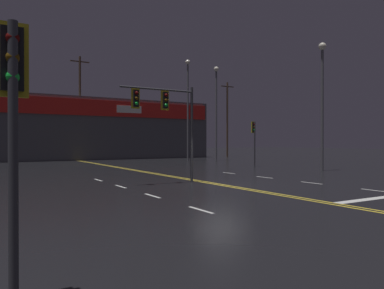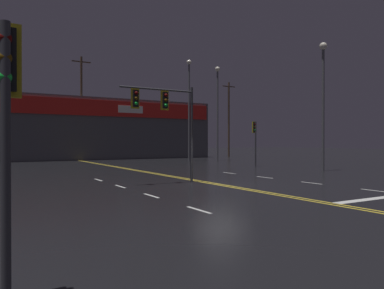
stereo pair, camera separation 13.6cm
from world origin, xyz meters
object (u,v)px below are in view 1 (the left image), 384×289
object	(u,v)px
traffic_signal_corner_northeast	(254,133)
streetlight_near_left	(188,98)
traffic_signal_corner_southwest	(12,96)
traffic_signal_median	(164,109)
streetlight_median_approach	(216,102)
streetlight_near_right	(322,89)

from	to	relation	value
traffic_signal_corner_northeast	streetlight_near_left	world-z (taller)	streetlight_near_left
traffic_signal_corner_southwest	traffic_signal_median	bearing A→B (deg)	55.42
traffic_signal_corner_southwest	streetlight_near_left	bearing A→B (deg)	56.19
streetlight_median_approach	traffic_signal_median	bearing A→B (deg)	-131.18
traffic_signal_corner_northeast	traffic_signal_corner_southwest	xyz separation A→B (m)	(-21.02, -19.89, -0.15)
traffic_signal_corner_southwest	streetlight_median_approach	world-z (taller)	streetlight_median_approach
traffic_signal_corner_northeast	traffic_signal_corner_southwest	bearing A→B (deg)	-136.58
traffic_signal_median	streetlight_near_right	size ratio (longest dim) A/B	0.53
streetlight_near_left	streetlight_near_right	distance (m)	18.10
streetlight_near_left	traffic_signal_corner_northeast	bearing A→B (deg)	-90.00
streetlight_near_left	traffic_signal_corner_southwest	bearing A→B (deg)	-123.81
traffic_signal_median	streetlight_median_approach	distance (m)	23.96
traffic_signal_corner_southwest	streetlight_near_left	world-z (taller)	streetlight_near_left
traffic_signal_median	streetlight_near_left	xyz separation A→B (m)	(12.91, 19.61, 3.30)
streetlight_near_left	streetlight_median_approach	bearing A→B (deg)	-31.92
traffic_signal_median	traffic_signal_corner_northeast	bearing A→B (deg)	32.18
traffic_signal_corner_southwest	streetlight_near_left	size ratio (longest dim) A/B	0.32
traffic_signal_median	traffic_signal_corner_southwest	world-z (taller)	traffic_signal_median
traffic_signal_corner_southwest	streetlight_near_right	size ratio (longest dim) A/B	0.39
streetlight_median_approach	traffic_signal_corner_southwest	bearing A→B (deg)	-128.70
traffic_signal_corner_southwest	streetlight_near_right	xyz separation A→B (m)	(22.01, 13.35, 3.32)
traffic_signal_corner_southwest	streetlight_median_approach	size ratio (longest dim) A/B	0.35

